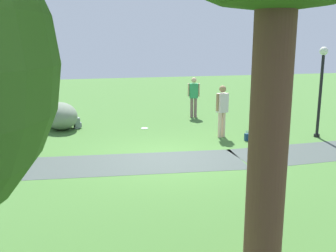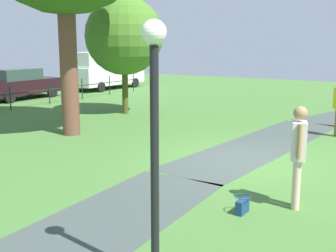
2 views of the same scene
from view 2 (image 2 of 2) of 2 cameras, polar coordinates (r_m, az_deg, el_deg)
name	(u,v)px [view 2 (image 2 of 2)]	position (r m, az deg, el deg)	size (l,w,h in m)	color
ground_plane	(244,160)	(10.69, 10.07, -4.52)	(48.00, 48.00, 0.00)	#416E30
footpath_segment_mid	(264,143)	(12.55, 12.66, -2.28)	(8.15, 2.68, 0.01)	#3D4743
young_tree_near_path	(124,36)	(17.38, -5.88, 11.84)	(3.10, 3.10, 4.66)	#474519
lamp_post	(154,124)	(4.81, -1.82, 0.24)	(0.28, 0.28, 3.08)	black
woman_with_handbag	(298,149)	(7.61, 16.99, -2.99)	(0.50, 0.34, 1.79)	beige
handbag_on_grass	(242,205)	(7.42, 9.88, -10.39)	(0.32, 0.28, 0.31)	navy
parked_coupe_black	(18,83)	(23.27, -19.31, 5.39)	(4.43, 1.97, 1.56)	black
delivery_van	(104,68)	(27.44, -8.52, 7.60)	(5.39, 2.57, 2.30)	silver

